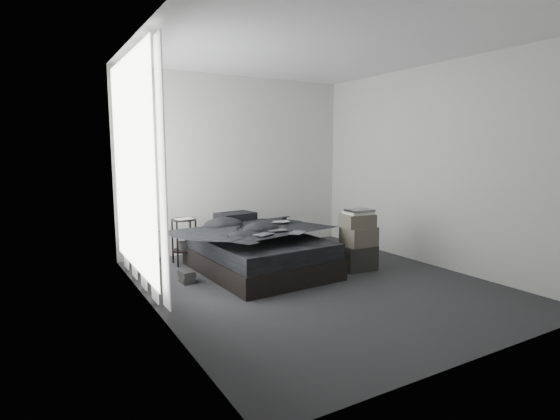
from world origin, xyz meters
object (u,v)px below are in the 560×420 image
bed (259,262)px  box_lower (357,257)px  side_stand (184,242)px  laptop (279,218)px

bed → box_lower: 1.25m
side_stand → box_lower: bearing=-37.1°
bed → laptop: laptop is taller
bed → box_lower: box_lower is taller
laptop → box_lower: 1.12m
laptop → box_lower: bearing=-21.7°
bed → box_lower: bearing=-28.5°
bed → side_stand: size_ratio=2.95×
laptop → box_lower: (0.80, -0.60, -0.49)m
bed → side_stand: (-0.69, 0.83, 0.18)m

